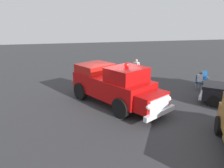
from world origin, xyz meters
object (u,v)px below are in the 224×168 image
vintage_fire_truck (115,84)px  lawn_chair_by_car (204,77)px  lawn_chair_spare (79,84)px  spectator_seated (201,80)px  lawn_chair_near_truck (199,81)px  spectator_standing (136,68)px

vintage_fire_truck → lawn_chair_by_car: 7.65m
lawn_chair_by_car → lawn_chair_spare: same height
vintage_fire_truck → lawn_chair_spare: 3.21m
vintage_fire_truck → spectator_seated: vintage_fire_truck is taller
vintage_fire_truck → lawn_chair_near_truck: vintage_fire_truck is taller
lawn_chair_near_truck → spectator_seated: size_ratio=0.79×
lawn_chair_near_truck → spectator_seated: spectator_seated is taller
lawn_chair_near_truck → lawn_chair_spare: size_ratio=1.00×
lawn_chair_by_car → spectator_standing: spectator_standing is taller
vintage_fire_truck → spectator_seated: 6.52m
spectator_seated → spectator_standing: (-3.23, -3.63, 0.27)m
vintage_fire_truck → lawn_chair_near_truck: 6.50m
lawn_chair_spare → spectator_standing: spectator_standing is taller
lawn_chair_near_truck → spectator_standing: spectator_standing is taller
lawn_chair_by_car → lawn_chair_near_truck: bearing=-47.4°
lawn_chair_near_truck → lawn_chair_spare: 8.27m
lawn_chair_spare → spectator_standing: bearing=114.1°
lawn_chair_by_car → spectator_seated: (0.99, -0.89, 0.11)m
spectator_standing → lawn_chair_by_car: bearing=63.7°
vintage_fire_truck → spectator_standing: 5.35m
lawn_chair_spare → spectator_standing: 5.09m
vintage_fire_truck → spectator_seated: bearing=102.1°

